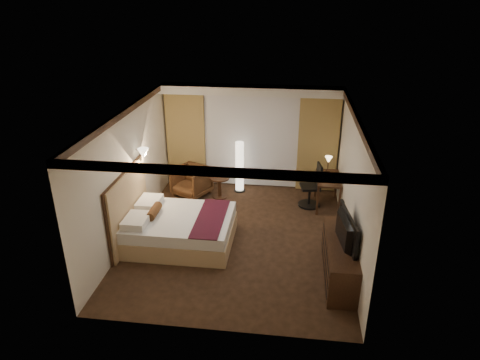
# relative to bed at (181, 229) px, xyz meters

# --- Properties ---
(floor) EXTENTS (4.50, 5.50, 0.01)m
(floor) POSITION_rel_bed_xyz_m (1.13, 0.35, -0.31)
(floor) COLOR black
(floor) RESTS_ON ground
(ceiling) EXTENTS (4.50, 5.50, 0.01)m
(ceiling) POSITION_rel_bed_xyz_m (1.13, 0.35, 2.39)
(ceiling) COLOR white
(ceiling) RESTS_ON back_wall
(back_wall) EXTENTS (4.50, 0.02, 2.70)m
(back_wall) POSITION_rel_bed_xyz_m (1.13, 3.10, 1.04)
(back_wall) COLOR silver
(back_wall) RESTS_ON floor
(left_wall) EXTENTS (0.02, 5.50, 2.70)m
(left_wall) POSITION_rel_bed_xyz_m (-1.12, 0.35, 1.04)
(left_wall) COLOR silver
(left_wall) RESTS_ON floor
(right_wall) EXTENTS (0.02, 5.50, 2.70)m
(right_wall) POSITION_rel_bed_xyz_m (3.38, 0.35, 1.04)
(right_wall) COLOR silver
(right_wall) RESTS_ON floor
(crown_molding) EXTENTS (4.50, 5.50, 0.12)m
(crown_molding) POSITION_rel_bed_xyz_m (1.13, 0.35, 2.33)
(crown_molding) COLOR black
(crown_molding) RESTS_ON ceiling
(soffit) EXTENTS (4.50, 0.50, 0.20)m
(soffit) POSITION_rel_bed_xyz_m (1.13, 2.85, 2.29)
(soffit) COLOR white
(soffit) RESTS_ON ceiling
(curtain_sheer) EXTENTS (2.48, 0.04, 2.45)m
(curtain_sheer) POSITION_rel_bed_xyz_m (1.13, 3.02, 0.94)
(curtain_sheer) COLOR silver
(curtain_sheer) RESTS_ON back_wall
(curtain_left_drape) EXTENTS (1.00, 0.14, 2.45)m
(curtain_left_drape) POSITION_rel_bed_xyz_m (-0.57, 2.96, 0.94)
(curtain_left_drape) COLOR tan
(curtain_left_drape) RESTS_ON back_wall
(curtain_right_drape) EXTENTS (1.00, 0.14, 2.45)m
(curtain_right_drape) POSITION_rel_bed_xyz_m (2.83, 2.96, 0.94)
(curtain_right_drape) COLOR tan
(curtain_right_drape) RESTS_ON back_wall
(wall_sconce) EXTENTS (0.24, 0.24, 0.24)m
(wall_sconce) POSITION_rel_bed_xyz_m (-0.96, 0.83, 1.31)
(wall_sconce) COLOR white
(wall_sconce) RESTS_ON left_wall
(bed) EXTENTS (2.11, 1.65, 0.62)m
(bed) POSITION_rel_bed_xyz_m (0.00, 0.00, 0.00)
(bed) COLOR white
(bed) RESTS_ON floor
(headboard) EXTENTS (0.12, 1.95, 1.50)m
(headboard) POSITION_rel_bed_xyz_m (-1.07, 0.00, 0.44)
(headboard) COLOR tan
(headboard) RESTS_ON floor
(armchair) EXTENTS (1.04, 1.02, 0.82)m
(armchair) POSITION_rel_bed_xyz_m (-0.30, 2.24, 0.10)
(armchair) COLOR #472615
(armchair) RESTS_ON floor
(side_table) EXTENTS (0.50, 0.50, 0.55)m
(side_table) POSITION_rel_bed_xyz_m (0.43, 2.20, -0.03)
(side_table) COLOR black
(side_table) RESTS_ON floor
(floor_lamp) EXTENTS (0.28, 0.28, 1.35)m
(floor_lamp) POSITION_rel_bed_xyz_m (0.88, 2.63, 0.37)
(floor_lamp) COLOR white
(floor_lamp) RESTS_ON floor
(desk) EXTENTS (0.55, 1.08, 0.75)m
(desk) POSITION_rel_bed_xyz_m (3.08, 2.06, 0.07)
(desk) COLOR black
(desk) RESTS_ON floor
(desk_lamp) EXTENTS (0.18, 0.18, 0.34)m
(desk_lamp) POSITION_rel_bed_xyz_m (3.08, 2.45, 0.61)
(desk_lamp) COLOR #FFD899
(desk_lamp) RESTS_ON desk
(office_chair) EXTENTS (0.60, 0.60, 1.08)m
(office_chair) POSITION_rel_bed_xyz_m (2.66, 2.01, 0.23)
(office_chair) COLOR black
(office_chair) RESTS_ON floor
(dresser) EXTENTS (0.50, 1.87, 0.73)m
(dresser) POSITION_rel_bed_xyz_m (3.13, -0.76, 0.05)
(dresser) COLOR black
(dresser) RESTS_ON floor
(television) EXTENTS (0.84, 1.27, 0.15)m
(television) POSITION_rel_bed_xyz_m (3.10, -0.76, 0.76)
(television) COLOR black
(television) RESTS_ON dresser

